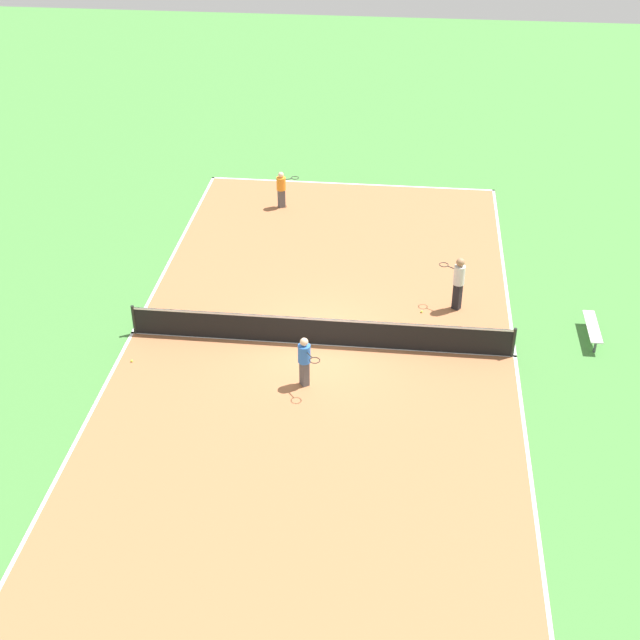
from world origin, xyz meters
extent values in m
plane|color=#47843D|center=(0.00, 0.00, 0.00)|extent=(80.00, 80.00, 0.00)
cube|color=#AD6B42|center=(0.00, 0.00, 0.01)|extent=(11.88, 24.14, 0.02)
cube|color=white|center=(-5.89, 0.00, 0.02)|extent=(0.10, 24.14, 0.00)
cube|color=white|center=(5.89, 0.00, 0.02)|extent=(0.10, 24.14, 0.00)
cube|color=white|center=(0.00, -12.02, 0.02)|extent=(11.88, 0.10, 0.00)
cube|color=white|center=(0.00, 0.00, 0.02)|extent=(11.88, 0.10, 0.00)
cylinder|color=black|center=(-5.79, 0.00, 0.51)|extent=(0.10, 0.10, 0.98)
cylinder|color=black|center=(5.79, 0.00, 0.51)|extent=(0.10, 0.10, 0.98)
cube|color=black|center=(0.00, 0.00, 0.49)|extent=(11.58, 0.03, 0.93)
cube|color=white|center=(0.00, 0.00, 0.93)|extent=(11.58, 0.04, 0.06)
cube|color=silver|center=(-8.28, -1.27, 0.43)|extent=(0.36, 1.83, 0.04)
cylinder|color=#4C4C51|center=(-8.28, -2.04, 0.21)|extent=(0.08, 0.08, 0.41)
cylinder|color=#4C4C51|center=(-8.28, -0.51, 0.21)|extent=(0.08, 0.08, 0.41)
cube|color=black|center=(-4.18, -2.54, 0.49)|extent=(0.32, 0.31, 0.92)
cylinder|color=silver|center=(-4.18, -2.54, 1.27)|extent=(0.50, 0.50, 0.65)
sphere|color=#A87A56|center=(-4.18, -2.54, 1.73)|extent=(0.28, 0.28, 0.28)
cylinder|color=#262626|center=(-3.91, -2.72, 1.43)|extent=(0.25, 0.18, 0.03)
torus|color=black|center=(-3.68, -2.88, 1.43)|extent=(0.42, 0.42, 0.02)
cube|color=#4C4C51|center=(0.22, 2.08, 0.42)|extent=(0.31, 0.32, 0.79)
cylinder|color=blue|center=(0.22, 2.08, 1.09)|extent=(0.50, 0.50, 0.55)
sphere|color=beige|center=(0.22, 2.08, 1.48)|extent=(0.24, 0.24, 0.24)
cylinder|color=#262626|center=(0.03, 2.34, 1.23)|extent=(0.19, 0.24, 0.03)
torus|color=black|center=(-0.14, 2.56, 1.23)|extent=(0.42, 0.42, 0.02)
cube|color=#4C4C51|center=(2.58, -9.50, 0.39)|extent=(0.32, 0.30, 0.74)
cylinder|color=orange|center=(2.58, -9.50, 1.02)|extent=(0.50, 0.50, 0.52)
sphere|color=beige|center=(2.58, -9.50, 1.39)|extent=(0.22, 0.22, 0.22)
cylinder|color=#262626|center=(2.31, -9.67, 1.15)|extent=(0.25, 0.17, 0.03)
torus|color=black|center=(2.07, -9.82, 1.15)|extent=(0.42, 0.42, 0.02)
sphere|color=#CCE033|center=(-3.07, -2.16, 0.06)|extent=(0.07, 0.07, 0.07)
sphere|color=#CCE033|center=(5.46, 1.55, 0.06)|extent=(0.07, 0.07, 0.07)
sphere|color=#CCE033|center=(1.22, -0.76, 0.06)|extent=(0.07, 0.07, 0.07)
camera|label=1|loc=(-2.46, 22.38, 15.33)|focal=50.00mm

